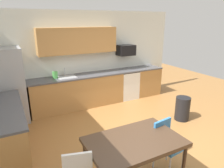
# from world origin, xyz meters

# --- Properties ---
(ground_plane) EXTENTS (12.00, 12.00, 0.00)m
(ground_plane) POSITION_xyz_m (0.00, 0.00, 0.00)
(ground_plane) COLOR #9E6B38
(wall_back) EXTENTS (5.80, 0.10, 2.70)m
(wall_back) POSITION_xyz_m (0.00, 2.65, 1.35)
(wall_back) COLOR silver
(wall_back) RESTS_ON ground
(cabinet_run_back) EXTENTS (2.67, 0.60, 0.90)m
(cabinet_run_back) POSITION_xyz_m (-0.41, 2.30, 0.45)
(cabinet_run_back) COLOR #AD7A42
(cabinet_run_back) RESTS_ON ground
(cabinet_run_back_right) EXTENTS (0.88, 0.60, 0.90)m
(cabinet_run_back_right) POSITION_xyz_m (1.96, 2.30, 0.45)
(cabinet_run_back_right) COLOR #AD7A42
(cabinet_run_back_right) RESTS_ON ground
(cabinet_run_left) EXTENTS (0.60, 2.00, 0.90)m
(cabinet_run_left) POSITION_xyz_m (-2.30, 0.80, 0.45)
(cabinet_run_left) COLOR #AD7A42
(cabinet_run_left) RESTS_ON ground
(countertop_back) EXTENTS (4.80, 0.64, 0.04)m
(countertop_back) POSITION_xyz_m (0.00, 2.30, 0.92)
(countertop_back) COLOR #4C4C51
(countertop_back) RESTS_ON cabinet_run_back
(countertop_left) EXTENTS (0.64, 2.00, 0.04)m
(countertop_left) POSITION_xyz_m (-2.30, 0.80, 0.92)
(countertop_left) COLOR #4C4C51
(countertop_left) RESTS_ON cabinet_run_left
(upper_cabinets_back) EXTENTS (2.20, 0.34, 0.70)m
(upper_cabinets_back) POSITION_xyz_m (-0.30, 2.43, 1.90)
(upper_cabinets_back) COLOR #AD7A42
(refrigerator) EXTENTS (0.76, 0.70, 1.83)m
(refrigerator) POSITION_xyz_m (-2.18, 2.22, 0.92)
(refrigerator) COLOR #9EA0A5
(refrigerator) RESTS_ON ground
(oven_range) EXTENTS (0.60, 0.60, 0.91)m
(oven_range) POSITION_xyz_m (1.22, 2.30, 0.46)
(oven_range) COLOR white
(oven_range) RESTS_ON ground
(microwave) EXTENTS (0.54, 0.36, 0.32)m
(microwave) POSITION_xyz_m (1.22, 2.40, 1.54)
(microwave) COLOR black
(sink_basin) EXTENTS (0.48, 0.40, 0.14)m
(sink_basin) POSITION_xyz_m (-0.71, 2.30, 0.88)
(sink_basin) COLOR #A5A8AD
(sink_basin) RESTS_ON countertop_back
(sink_faucet) EXTENTS (0.02, 0.02, 0.24)m
(sink_faucet) POSITION_xyz_m (-0.71, 2.48, 1.04)
(sink_faucet) COLOR #B2B5BA
(sink_faucet) RESTS_ON countertop_back
(dining_table) EXTENTS (1.40, 0.90, 0.76)m
(dining_table) POSITION_xyz_m (-0.63, -0.90, 0.70)
(dining_table) COLOR #422D1E
(dining_table) RESTS_ON ground
(chair_near_table) EXTENTS (0.45, 0.45, 0.85)m
(chair_near_table) POSITION_xyz_m (0.05, -0.85, 0.50)
(chair_near_table) COLOR #2D72B7
(chair_near_table) RESTS_ON ground
(trash_bin) EXTENTS (0.36, 0.36, 0.60)m
(trash_bin) POSITION_xyz_m (1.65, 0.31, 0.30)
(trash_bin) COLOR black
(trash_bin) RESTS_ON ground
(kettle) EXTENTS (0.14, 0.14, 0.20)m
(kettle) POSITION_xyz_m (-1.02, 2.35, 1.02)
(kettle) COLOR #4CA54C
(kettle) RESTS_ON countertop_back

